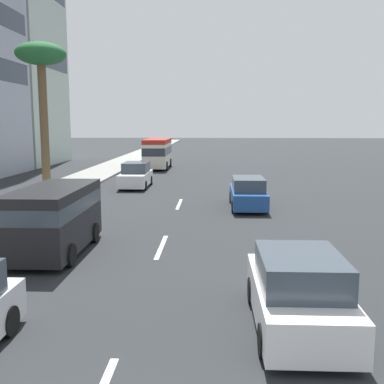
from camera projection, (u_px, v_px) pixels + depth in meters
The scene contains 10 objects.
ground_plane at pixel (189, 181), 35.39m from camera, with size 198.00×198.00×0.00m, color #26282B.
sidewalk_right at pixel (84, 179), 35.74m from camera, with size 162.00×3.55×0.15m, color gray.
lane_stripe_mid at pixel (161, 247), 16.59m from camera, with size 3.20×0.16×0.01m, color silver.
lane_stripe_far at pixel (179, 204), 25.25m from camera, with size 3.20×0.16×0.01m, color silver.
car_lead at pixel (248, 193), 24.15m from camera, with size 4.72×1.80×1.60m.
van_third at pixel (55, 216), 15.66m from camera, with size 4.93×2.12×2.26m.
minibus_fourth at pixel (158, 152), 44.64m from camera, with size 6.51×2.27×2.84m.
car_fifth at pixel (136, 176), 31.79m from camera, with size 4.44×1.85×1.70m.
car_sixth at pixel (298, 293), 9.94m from camera, with size 4.29×1.91×1.69m.
palm_tree at pixel (41, 65), 27.24m from camera, with size 2.94×2.94×8.92m.
Camera 1 is at (-3.57, -1.83, 4.41)m, focal length 43.40 mm.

